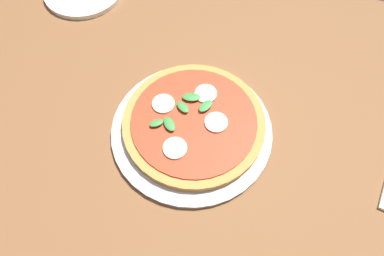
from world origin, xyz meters
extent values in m
plane|color=#2D2B28|center=(0.00, 0.00, 0.00)|extent=(6.00, 6.00, 0.00)
cube|color=brown|center=(0.00, 0.00, 0.74)|extent=(1.59, 1.19, 0.04)
cube|color=brown|center=(-0.72, 0.51, 0.36)|extent=(0.07, 0.07, 0.72)
cylinder|color=#B2B2B7|center=(-0.06, 0.00, 0.76)|extent=(0.36, 0.36, 0.01)
cylinder|color=#C6843F|center=(-0.06, 0.01, 0.78)|extent=(0.32, 0.32, 0.02)
cylinder|color=#B7381E|center=(-0.06, 0.01, 0.79)|extent=(0.28, 0.28, 0.00)
cylinder|color=#F4EACC|center=(-0.01, 0.02, 0.79)|extent=(0.05, 0.05, 0.00)
cylinder|color=#F4EACC|center=(-0.05, 0.09, 0.79)|extent=(0.05, 0.05, 0.00)
cylinder|color=#F4EACC|center=(-0.13, 0.03, 0.79)|extent=(0.05, 0.05, 0.00)
cylinder|color=#F4EACC|center=(-0.07, -0.07, 0.79)|extent=(0.05, 0.05, 0.00)
ellipsoid|color=#337F38|center=(-0.09, 0.03, 0.80)|extent=(0.04, 0.03, 0.00)
ellipsoid|color=#337F38|center=(-0.08, 0.06, 0.80)|extent=(0.05, 0.03, 0.00)
ellipsoid|color=#337F38|center=(-0.13, -0.03, 0.80)|extent=(0.03, 0.03, 0.00)
ellipsoid|color=#337F38|center=(-0.10, -0.02, 0.80)|extent=(0.04, 0.04, 0.00)
ellipsoid|color=#337F38|center=(-0.04, 0.05, 0.80)|extent=(0.04, 0.04, 0.00)
camera|label=1|loc=(0.07, -0.36, 1.45)|focal=32.17mm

